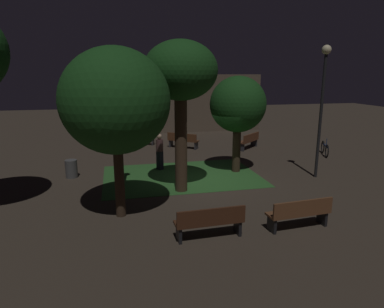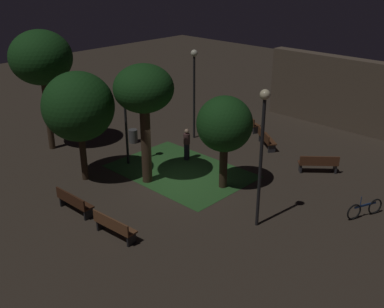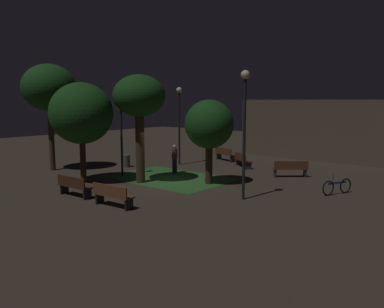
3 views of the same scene
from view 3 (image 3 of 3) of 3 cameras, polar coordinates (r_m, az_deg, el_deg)
name	(u,v)px [view 3 (image 3 of 3)]	position (r m, az deg, el deg)	size (l,w,h in m)	color
ground_plane	(174,182)	(19.52, -2.57, -4.14)	(60.00, 60.00, 0.00)	#3D3328
grass_lawn	(170,178)	(20.61, -3.25, -3.50)	(6.34, 4.38, 0.01)	#2D6028
bench_by_lamp	(74,186)	(17.27, -16.81, -4.41)	(1.82, 0.55, 0.88)	#422314
bench_lawn_edge	(112,195)	(15.25, -11.53, -5.83)	(1.83, 0.62, 0.88)	brown
bench_front_left	(242,160)	(23.96, 7.33, -0.81)	(1.73, 1.47, 0.88)	#512D19
bench_corner	(225,154)	(26.46, 4.78, 0.04)	(1.86, 1.06, 0.88)	#512D19
bench_back_row	(290,168)	(21.39, 14.14, -2.01)	(1.67, 1.55, 0.88)	brown
tree_tall_center	(139,98)	(19.24, -7.69, 8.04)	(2.53, 2.53, 5.28)	#423021
tree_left_canopy	(209,125)	(18.79, 2.51, 4.24)	(2.35, 2.35, 4.08)	#38281C
tree_right_canopy	(81,114)	(19.85, -15.81, 5.68)	(3.07, 3.07, 4.91)	#38281C
tree_back_left	(49,88)	(23.99, -20.08, 8.96)	(3.05, 3.05, 6.10)	#423021
lamp_post_path_center	(245,114)	(15.85, 7.66, 5.73)	(0.36, 0.36, 5.22)	black
lamp_post_plaza_west	(179,113)	(24.62, -1.87, 6.01)	(0.36, 0.36, 4.86)	black
lamp_post_plaza_east	(121,126)	(21.28, -10.25, 4.00)	(0.36, 0.36, 3.85)	black
trash_bin	(126,161)	(24.27, -9.57, -1.01)	(0.48, 0.48, 0.74)	#4C4C4C
bicycle	(337,187)	(18.09, 20.33, -4.47)	(0.71, 1.59, 0.93)	black
pedestrian	(175,158)	(21.82, -2.55, -0.61)	(0.32, 0.34, 1.61)	black
building_wall_backdrop	(309,130)	(27.87, 16.69, 3.36)	(10.22, 0.80, 4.09)	brown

